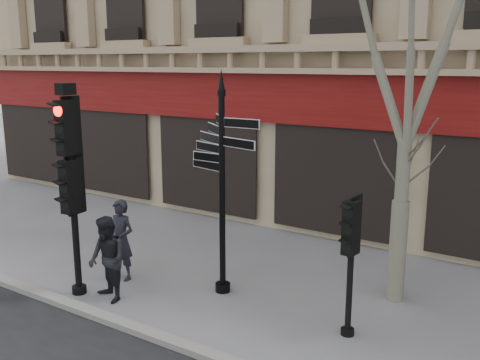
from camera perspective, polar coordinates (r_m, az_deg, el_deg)
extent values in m
plane|color=slate|center=(10.10, -1.60, -14.06)|extent=(80.00, 80.00, 0.00)
cube|color=gray|center=(9.09, -6.84, -16.94)|extent=(80.00, 0.25, 0.12)
cube|color=#5C090B|center=(13.37, 10.39, 8.35)|extent=(28.00, 0.25, 1.30)
cube|color=tan|center=(13.13, 10.16, 12.53)|extent=(28.00, 0.35, 0.74)
cylinder|color=black|center=(10.35, -1.92, -1.87)|extent=(0.12, 0.12, 3.90)
cylinder|color=black|center=(10.96, -1.85, -11.35)|extent=(0.30, 0.30, 0.17)
cone|color=black|center=(10.03, -2.01, 10.70)|extent=(0.13, 0.13, 0.39)
cylinder|color=black|center=(10.76, -17.36, -2.16)|extent=(0.13, 0.13, 3.80)
cylinder|color=black|center=(11.34, -16.76, -11.11)|extent=(0.28, 0.28, 0.15)
cube|color=black|center=(10.69, -17.47, -0.61)|extent=(0.49, 0.37, 1.03)
cube|color=black|center=(10.51, -17.86, 5.34)|extent=(0.49, 0.37, 1.03)
sphere|color=#FF0C05|center=(10.48, -17.96, 6.84)|extent=(0.22, 0.22, 0.22)
cube|color=black|center=(10.45, -18.12, 9.21)|extent=(0.27, 0.33, 0.22)
cylinder|color=black|center=(9.09, 11.69, -9.31)|extent=(0.11, 0.11, 2.36)
cylinder|color=black|center=(9.56, 11.39, -15.51)|extent=(0.24, 0.24, 0.13)
cube|color=black|center=(8.85, 11.90, -4.91)|extent=(0.42, 0.32, 0.89)
cylinder|color=gray|center=(10.69, 16.46, -7.29)|extent=(0.32, 0.32, 1.98)
cylinder|color=gray|center=(10.29, 16.98, 0.76)|extent=(0.25, 0.25, 1.26)
imported|color=black|center=(11.55, -12.57, -6.26)|extent=(0.66, 0.46, 1.72)
imported|color=black|center=(10.60, -14.00, -8.23)|extent=(0.97, 0.86, 1.67)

